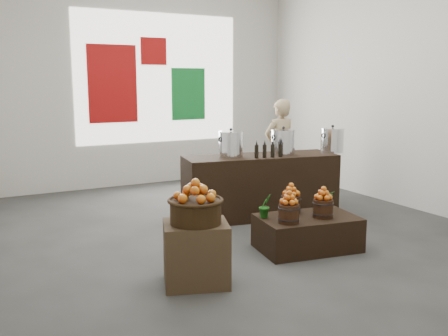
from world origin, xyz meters
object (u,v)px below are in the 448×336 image
stock_pot_right (332,141)px  stock_pot_left (231,145)px  wicker_basket (196,212)px  stock_pot_center (283,143)px  crate (196,254)px  counter (260,186)px  shopper (280,147)px  display_table (307,233)px

stock_pot_right → stock_pot_left: bearing=169.5°
wicker_basket → stock_pot_center: size_ratio=1.44×
wicker_basket → stock_pot_right: size_ratio=1.44×
crate → counter: counter is taller
stock_pot_left → shopper: size_ratio=0.21×
display_table → counter: bearing=88.2°
display_table → stock_pot_left: 1.80m
stock_pot_left → shopper: 1.83m
counter → wicker_basket: bearing=-125.6°
wicker_basket → counter: bearing=43.9°
display_table → stock_pot_center: bearing=75.2°
wicker_basket → stock_pot_center: 2.83m
wicker_basket → shopper: bearing=44.4°
crate → stock_pot_left: 2.48m
counter → shopper: (1.08, 1.08, 0.37)m
stock_pot_left → stock_pot_center: 0.80m
crate → display_table: bearing=11.0°
display_table → counter: counter is taller
stock_pot_center → counter: bearing=169.5°
display_table → shopper: (1.36, 2.57, 0.63)m
counter → stock_pot_right: 1.31m
counter → stock_pot_center: stock_pot_center is taller
wicker_basket → stock_pot_left: (1.42, 1.88, 0.35)m
counter → crate: bearing=-125.6°
wicker_basket → shopper: 4.12m
stock_pot_center → stock_pot_right: 0.80m
display_table → stock_pot_right: bearing=51.1°
wicker_basket → stock_pot_left: bearing=52.8°
crate → stock_pot_right: 3.48m
crate → stock_pot_left: stock_pot_left is taller
crate → wicker_basket: (0.00, 0.00, 0.42)m
counter → display_table: bearing=-90.4°
display_table → stock_pot_center: size_ratio=3.35×
shopper → stock_pot_left: bearing=31.7°
stock_pot_left → wicker_basket: bearing=-127.2°
counter → stock_pot_right: (1.13, -0.21, 0.62)m
crate → stock_pot_center: size_ratio=1.80×
stock_pot_left → stock_pot_center: bearing=-10.5°
wicker_basket → stock_pot_right: stock_pot_right is taller
stock_pot_right → shopper: (-0.06, 1.29, -0.25)m
crate → stock_pot_left: bearing=52.8°
crate → shopper: 4.15m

